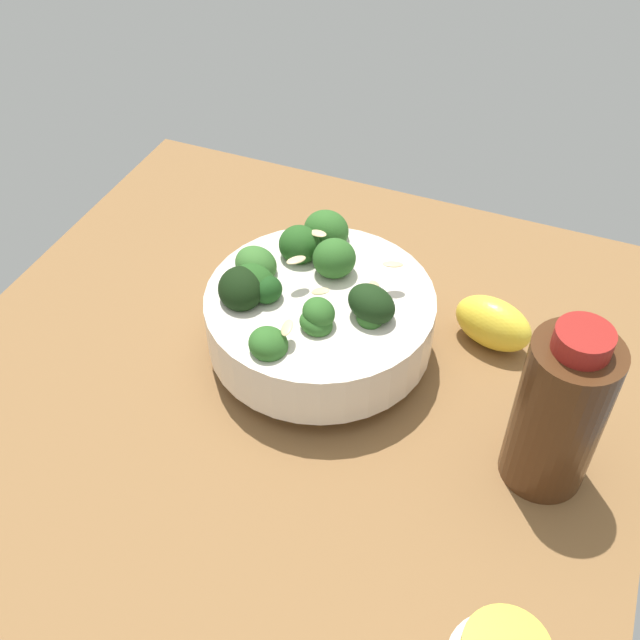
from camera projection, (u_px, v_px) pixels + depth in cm
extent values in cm
cube|color=brown|center=(290.00, 392.00, 71.08)|extent=(62.89, 62.89, 4.89)
cylinder|color=silver|center=(320.00, 344.00, 70.89)|extent=(11.22, 11.22, 1.72)
cylinder|color=silver|center=(320.00, 318.00, 68.50)|extent=(20.40, 20.40, 5.16)
cylinder|color=beige|center=(320.00, 300.00, 66.99)|extent=(17.71, 17.71, 0.80)
cylinder|color=#589D47|center=(370.00, 320.00, 65.26)|extent=(2.02, 1.88, 1.65)
ellipsoid|color=black|center=(372.00, 304.00, 63.92)|extent=(4.88, 5.23, 4.99)
cylinder|color=#2F662B|center=(242.00, 304.00, 66.89)|extent=(2.07, 2.04, 1.67)
ellipsoid|color=black|center=(241.00, 289.00, 65.65)|extent=(6.60, 6.22, 4.89)
cylinder|color=#2F662B|center=(257.00, 278.00, 69.59)|extent=(2.05, 2.10, 1.25)
ellipsoid|color=#386B2B|center=(256.00, 264.00, 68.44)|extent=(6.04, 5.89, 4.43)
cylinder|color=#2F662B|center=(334.00, 275.00, 69.25)|extent=(2.16, 2.13, 1.85)
ellipsoid|color=#2D6023|center=(334.00, 258.00, 67.94)|extent=(4.91, 5.29, 4.07)
cylinder|color=#3C7A32|center=(267.00, 300.00, 66.70)|extent=(1.37, 1.31, 1.25)
ellipsoid|color=#194216|center=(267.00, 289.00, 65.87)|extent=(4.02, 3.80, 4.02)
cylinder|color=#589D47|center=(300.00, 259.00, 71.04)|extent=(2.10, 2.05, 0.99)
ellipsoid|color=#23511C|center=(299.00, 245.00, 69.89)|extent=(4.22, 4.45, 3.77)
cylinder|color=#589D47|center=(318.00, 331.00, 64.61)|extent=(1.20, 1.20, 1.29)
ellipsoid|color=#2D6023|center=(318.00, 320.00, 63.77)|extent=(3.03, 3.51, 3.10)
cylinder|color=#2F662B|center=(326.00, 246.00, 73.38)|extent=(2.18, 2.25, 1.69)
ellipsoid|color=#2D6023|center=(326.00, 230.00, 72.04)|extent=(5.12, 4.67, 5.03)
cylinder|color=#4A8F3C|center=(253.00, 297.00, 67.23)|extent=(1.66, 1.67, 1.25)
ellipsoid|color=#23511C|center=(252.00, 283.00, 66.10)|extent=(4.95, 4.90, 4.44)
cylinder|color=#589D47|center=(272.00, 358.00, 62.78)|extent=(1.78, 1.60, 1.47)
ellipsoid|color=#2D6023|center=(272.00, 345.00, 61.72)|extent=(4.82, 4.40, 4.54)
cylinder|color=#4A8F3C|center=(369.00, 330.00, 65.46)|extent=(1.63, 1.36, 1.81)
ellipsoid|color=#2D6023|center=(370.00, 316.00, 64.34)|extent=(3.43, 3.69, 3.02)
cylinder|color=#589D47|center=(319.00, 326.00, 64.36)|extent=(1.43, 1.71, 1.68)
ellipsoid|color=#2D6023|center=(319.00, 313.00, 63.31)|extent=(4.25, 4.52, 3.42)
ellipsoid|color=#DBBC84|center=(320.00, 291.00, 64.77)|extent=(1.12, 1.83, 1.00)
ellipsoid|color=#DBBC84|center=(374.00, 284.00, 66.90)|extent=(1.81, 1.22, 1.34)
ellipsoid|color=#DBBC84|center=(318.00, 233.00, 68.82)|extent=(1.49, 2.04, 0.60)
ellipsoid|color=#DBBC84|center=(289.00, 244.00, 70.47)|extent=(1.56, 2.05, 0.71)
ellipsoid|color=#DBBC84|center=(296.00, 260.00, 65.68)|extent=(2.03, 1.93, 0.36)
ellipsoid|color=#DBBC84|center=(287.00, 328.00, 61.49)|extent=(1.98, 1.42, 0.78)
ellipsoid|color=#DBBC84|center=(393.00, 264.00, 65.64)|extent=(1.65, 2.05, 0.57)
ellipsoid|color=yellow|center=(493.00, 323.00, 70.52)|extent=(5.81, 8.28, 5.04)
cylinder|color=#472814|center=(558.00, 415.00, 57.02)|extent=(6.69, 6.69, 14.02)
cylinder|color=maroon|center=(583.00, 341.00, 51.56)|extent=(4.10, 4.10, 1.72)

